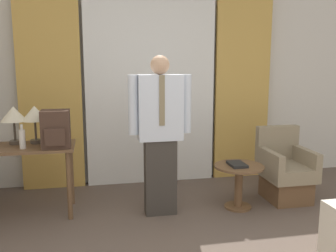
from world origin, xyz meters
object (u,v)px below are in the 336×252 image
(armchair, at_px, (285,173))
(side_table, at_px, (239,179))
(table_lamp_right, at_px, (35,115))
(book, at_px, (237,164))
(table_lamp_left, at_px, (14,115))
(backpack, at_px, (56,129))
(person, at_px, (160,130))
(desk, at_px, (25,158))
(bottle_near_edge, at_px, (22,139))

(armchair, height_order, side_table, armchair)
(table_lamp_right, xyz_separation_m, side_table, (2.18, -0.40, -0.73))
(table_lamp_right, xyz_separation_m, book, (2.15, -0.40, -0.56))
(table_lamp_left, bearing_deg, table_lamp_right, 0.00)
(backpack, height_order, side_table, backpack)
(backpack, bearing_deg, table_lamp_left, 149.79)
(armchair, bearing_deg, person, -175.25)
(desk, bearing_deg, backpack, -22.41)
(backpack, bearing_deg, table_lamp_right, 132.08)
(table_lamp_left, height_order, backpack, table_lamp_left)
(table_lamp_left, distance_m, book, 2.46)
(table_lamp_left, distance_m, side_table, 2.53)
(book, bearing_deg, desk, 172.90)
(desk, distance_m, side_table, 2.32)
(person, relative_size, side_table, 3.09)
(table_lamp_left, bearing_deg, desk, -48.45)
(table_lamp_right, relative_size, backpack, 1.05)
(armchair, distance_m, book, 0.72)
(desk, xyz_separation_m, backpack, (0.34, -0.14, 0.32))
(table_lamp_right, distance_m, book, 2.26)
(table_lamp_left, height_order, table_lamp_right, same)
(table_lamp_right, distance_m, person, 1.36)
(table_lamp_left, bearing_deg, side_table, -9.42)
(table_lamp_right, height_order, side_table, table_lamp_right)
(table_lamp_right, xyz_separation_m, person, (1.30, -0.37, -0.15))
(table_lamp_left, relative_size, person, 0.24)
(table_lamp_left, distance_m, backpack, 0.53)
(desk, bearing_deg, book, -7.10)
(person, bearing_deg, backpack, 174.31)
(backpack, height_order, armchair, backpack)
(backpack, relative_size, armchair, 0.46)
(person, height_order, side_table, person)
(armchair, relative_size, book, 3.33)
(armchair, bearing_deg, desk, 177.66)
(desk, xyz_separation_m, table_lamp_right, (0.11, 0.12, 0.44))
(table_lamp_right, relative_size, armchair, 0.48)
(backpack, bearing_deg, bottle_near_edge, 175.78)
(bottle_near_edge, height_order, book, bottle_near_edge)
(bottle_near_edge, relative_size, side_table, 0.45)
(desk, height_order, table_lamp_left, table_lamp_left)
(side_table, bearing_deg, person, 178.00)
(book, bearing_deg, armchair, 13.50)
(bottle_near_edge, height_order, person, person)
(table_lamp_left, relative_size, armchair, 0.48)
(table_lamp_left, height_order, book, table_lamp_left)
(bottle_near_edge, distance_m, backpack, 0.35)
(backpack, distance_m, armchair, 2.67)
(table_lamp_left, bearing_deg, book, -9.62)
(table_lamp_left, height_order, side_table, table_lamp_left)
(table_lamp_right, relative_size, book, 1.60)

